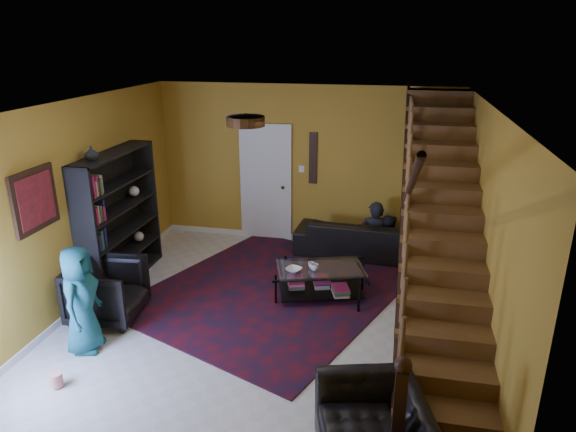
% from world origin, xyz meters
% --- Properties ---
extents(floor, '(5.50, 5.50, 0.00)m').
position_xyz_m(floor, '(0.00, 0.00, 0.00)').
color(floor, beige).
rests_on(floor, ground).
extents(room, '(5.50, 5.50, 5.50)m').
position_xyz_m(room, '(-1.33, 1.33, 0.05)').
color(room, '#B28227').
rests_on(room, ground).
extents(staircase, '(0.95, 5.02, 3.18)m').
position_xyz_m(staircase, '(2.12, -0.00, 1.40)').
color(staircase, brown).
rests_on(staircase, floor).
extents(bookshelf, '(0.35, 1.80, 2.00)m').
position_xyz_m(bookshelf, '(-2.40, 0.60, 0.96)').
color(bookshelf, black).
rests_on(bookshelf, floor).
extents(door, '(0.82, 0.05, 2.05)m').
position_xyz_m(door, '(-0.70, 2.73, 1.02)').
color(door, silver).
rests_on(door, floor).
extents(framed_picture, '(0.04, 0.74, 0.74)m').
position_xyz_m(framed_picture, '(-2.57, -0.90, 1.75)').
color(framed_picture, maroon).
rests_on(framed_picture, room).
extents(wall_hanging, '(0.14, 0.03, 0.90)m').
position_xyz_m(wall_hanging, '(0.15, 2.73, 1.55)').
color(wall_hanging, black).
rests_on(wall_hanging, room).
extents(ceiling_fixture, '(0.40, 0.40, 0.10)m').
position_xyz_m(ceiling_fixture, '(0.00, -0.80, 2.74)').
color(ceiling_fixture, '#3F2814').
rests_on(ceiling_fixture, room).
extents(rug, '(4.30, 4.54, 0.02)m').
position_xyz_m(rug, '(-0.12, 0.64, 0.01)').
color(rug, '#450C14').
rests_on(rug, floor).
extents(sofa, '(2.16, 0.97, 0.62)m').
position_xyz_m(sofa, '(1.02, 2.30, 0.31)').
color(sofa, black).
rests_on(sofa, floor).
extents(armchair_left, '(0.95, 0.93, 0.80)m').
position_xyz_m(armchair_left, '(-2.05, -0.49, 0.40)').
color(armchair_left, black).
rests_on(armchair_left, floor).
extents(armchair_right, '(1.14, 1.23, 0.67)m').
position_xyz_m(armchair_right, '(1.50, -2.25, 0.33)').
color(armchair_right, black).
rests_on(armchair_right, floor).
extents(person_adult_a, '(0.52, 0.36, 1.41)m').
position_xyz_m(person_adult_a, '(1.29, 2.35, 0.25)').
color(person_adult_a, black).
rests_on(person_adult_a, sofa).
extents(person_adult_b, '(0.61, 0.49, 1.18)m').
position_xyz_m(person_adult_b, '(1.50, 2.35, 0.14)').
color(person_adult_b, black).
rests_on(person_adult_b, sofa).
extents(person_child, '(0.52, 0.70, 1.32)m').
position_xyz_m(person_child, '(-1.95, -1.19, 0.66)').
color(person_child, '#1B5968').
rests_on(person_child, armchair_left).
extents(coffee_table, '(1.37, 1.04, 0.46)m').
position_xyz_m(coffee_table, '(0.61, 0.65, 0.27)').
color(coffee_table, black).
rests_on(coffee_table, floor).
extents(cup_a, '(0.16, 0.16, 0.09)m').
position_xyz_m(cup_a, '(0.54, 0.55, 0.51)').
color(cup_a, '#999999').
rests_on(cup_a, coffee_table).
extents(cup_b, '(0.10, 0.10, 0.09)m').
position_xyz_m(cup_b, '(0.48, 0.62, 0.51)').
color(cup_b, '#999999').
rests_on(cup_b, coffee_table).
extents(bowl, '(0.28, 0.28, 0.05)m').
position_xyz_m(bowl, '(0.26, 0.46, 0.49)').
color(bowl, '#999999').
rests_on(bowl, coffee_table).
extents(vase, '(0.18, 0.18, 0.19)m').
position_xyz_m(vase, '(-2.41, 0.10, 2.10)').
color(vase, '#999999').
rests_on(vase, bookshelf).
extents(popcorn_bucket, '(0.15, 0.15, 0.15)m').
position_xyz_m(popcorn_bucket, '(-1.86, -1.92, 0.10)').
color(popcorn_bucket, red).
rests_on(popcorn_bucket, rug).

